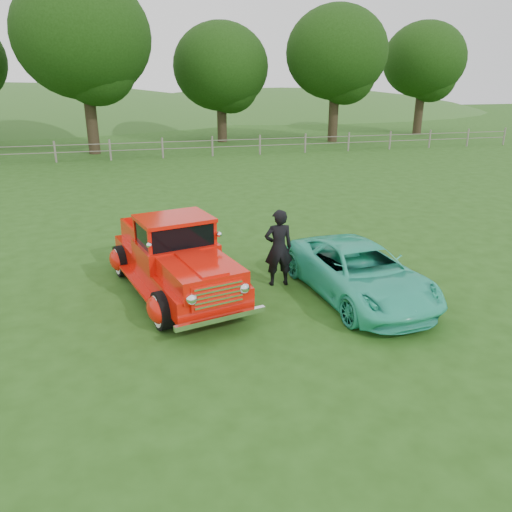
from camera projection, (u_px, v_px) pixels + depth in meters
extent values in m
plane|color=#234A13|center=(261.00, 325.00, 9.78)|extent=(140.00, 140.00, 0.00)
ellipsoid|color=#355C22|center=(280.00, 138.00, 72.29)|extent=(72.00, 52.00, 14.00)
cube|color=slate|center=(163.00, 149.00, 29.60)|extent=(48.00, 0.04, 0.04)
cube|color=slate|center=(162.00, 142.00, 29.46)|extent=(48.00, 0.04, 0.04)
cylinder|color=black|center=(91.00, 114.00, 30.72)|extent=(0.70, 0.70, 4.84)
ellipsoid|color=black|center=(82.00, 36.00, 29.23)|extent=(8.00, 8.00, 7.20)
cylinder|color=black|center=(222.00, 116.00, 36.72)|extent=(0.70, 0.70, 3.74)
ellipsoid|color=black|center=(221.00, 67.00, 35.57)|extent=(6.80, 6.80, 6.12)
cylinder|color=black|center=(334.00, 111.00, 36.72)|extent=(0.70, 0.70, 4.40)
ellipsoid|color=black|center=(337.00, 53.00, 35.37)|extent=(7.20, 7.20, 6.48)
cylinder|color=black|center=(419.00, 108.00, 41.66)|extent=(0.70, 0.70, 4.18)
ellipsoid|color=black|center=(424.00, 60.00, 40.38)|extent=(6.60, 6.60, 5.94)
cylinder|color=black|center=(162.00, 310.00, 9.54)|extent=(0.41, 0.79, 0.76)
cylinder|color=black|center=(240.00, 294.00, 10.28)|extent=(0.41, 0.79, 0.76)
cylinder|color=black|center=(122.00, 261.00, 12.11)|extent=(0.41, 0.79, 0.76)
cylinder|color=black|center=(186.00, 250.00, 12.85)|extent=(0.41, 0.79, 0.76)
cube|color=red|center=(175.00, 268.00, 11.13)|extent=(2.58, 4.84, 0.44)
ellipsoid|color=red|center=(158.00, 309.00, 9.49)|extent=(0.58, 0.82, 0.54)
ellipsoid|color=red|center=(243.00, 291.00, 10.30)|extent=(0.58, 0.82, 0.54)
ellipsoid|color=red|center=(119.00, 260.00, 12.06)|extent=(0.58, 0.82, 0.54)
ellipsoid|color=red|center=(188.00, 248.00, 12.86)|extent=(0.58, 0.82, 0.54)
cube|color=red|center=(201.00, 274.00, 9.71)|extent=(1.66, 1.86, 0.42)
cube|color=red|center=(176.00, 252.00, 10.90)|extent=(1.86, 1.68, 0.44)
cube|color=black|center=(175.00, 231.00, 10.74)|extent=(1.66, 1.42, 0.50)
cube|color=red|center=(174.00, 218.00, 10.65)|extent=(1.76, 1.54, 0.08)
cube|color=red|center=(156.00, 236.00, 12.12)|extent=(1.60, 2.17, 0.45)
cube|color=white|center=(218.00, 295.00, 9.08)|extent=(1.06, 0.34, 0.50)
cube|color=white|center=(221.00, 318.00, 9.14)|extent=(1.78, 0.51, 0.10)
cube|color=white|center=(145.00, 244.00, 13.18)|extent=(1.69, 0.49, 0.10)
imported|color=#32CAA4|center=(360.00, 272.00, 10.84)|extent=(2.29, 4.39, 1.18)
imported|color=black|center=(278.00, 248.00, 11.40)|extent=(0.69, 0.47, 1.81)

